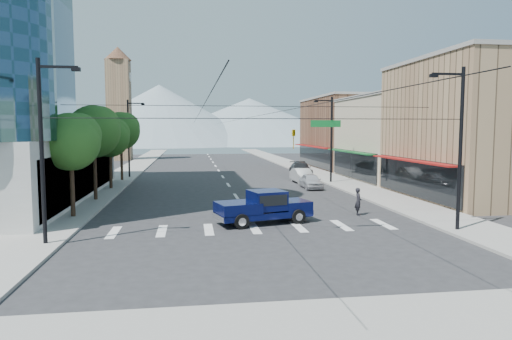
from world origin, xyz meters
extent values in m
plane|color=#28282B|center=(0.00, 0.00, 0.00)|extent=(160.00, 160.00, 0.00)
cube|color=gray|center=(-12.00, 40.00, 0.07)|extent=(4.00, 120.00, 0.15)
cube|color=gray|center=(12.00, 40.00, 0.07)|extent=(4.00, 120.00, 0.15)
cube|color=gray|center=(0.00, -12.00, 0.07)|extent=(28.00, 4.00, 0.15)
cube|color=#8C6B4C|center=(20.00, 10.00, 5.50)|extent=(12.00, 14.00, 11.00)
cube|color=tan|center=(20.00, 24.00, 4.50)|extent=(12.00, 14.00, 9.00)
cube|color=brown|center=(20.00, 40.00, 5.00)|extent=(12.00, 18.00, 10.00)
cube|color=#8C6B4C|center=(-16.50, 62.00, 9.00)|extent=(4.00, 4.00, 18.00)
cone|color=brown|center=(-16.50, 62.00, 19.20)|extent=(4.80, 4.80, 2.40)
cone|color=gray|center=(-15.00, 150.00, 11.00)|extent=(80.00, 80.00, 22.00)
cone|color=gray|center=(20.00, 160.00, 9.00)|extent=(90.00, 90.00, 18.00)
cylinder|color=black|center=(-11.20, 6.00, 2.27)|extent=(0.28, 0.28, 4.55)
sphere|color=#26541C|center=(-11.20, 6.00, 4.88)|extent=(3.64, 3.64, 3.64)
sphere|color=#26541C|center=(-10.80, 6.30, 5.28)|extent=(2.86, 2.86, 2.86)
cylinder|color=black|center=(-11.20, 13.00, 2.55)|extent=(0.28, 0.28, 5.11)
sphere|color=#26541C|center=(-11.20, 13.00, 5.47)|extent=(4.09, 4.09, 4.09)
sphere|color=#26541C|center=(-10.80, 13.30, 5.88)|extent=(3.21, 3.21, 3.21)
cylinder|color=black|center=(-11.20, 20.00, 2.27)|extent=(0.28, 0.28, 4.55)
sphere|color=#26541C|center=(-11.20, 20.00, 4.88)|extent=(3.64, 3.64, 3.64)
sphere|color=#26541C|center=(-10.80, 20.30, 5.28)|extent=(2.86, 2.86, 2.86)
cylinder|color=black|center=(-11.20, 27.00, 2.55)|extent=(0.28, 0.28, 5.11)
sphere|color=#26541C|center=(-11.20, 27.00, 5.47)|extent=(4.09, 4.09, 4.09)
sphere|color=#26541C|center=(-10.80, 27.30, 5.88)|extent=(3.21, 3.21, 3.21)
cylinder|color=black|center=(-10.80, -1.00, 4.50)|extent=(0.20, 0.20, 9.00)
cylinder|color=black|center=(10.80, -1.00, 4.50)|extent=(0.20, 0.20, 9.00)
cylinder|color=black|center=(0.00, -1.00, 6.20)|extent=(21.60, 0.04, 0.04)
imported|color=gold|center=(1.50, -1.00, 5.15)|extent=(0.16, 0.20, 1.00)
cube|color=#0C6626|center=(3.20, -1.00, 5.95)|extent=(1.60, 0.06, 0.35)
cylinder|color=black|center=(-10.80, 30.00, 4.50)|extent=(0.20, 0.20, 9.00)
cube|color=black|center=(-9.90, 30.00, 8.60)|extent=(1.80, 0.12, 0.12)
cube|color=black|center=(-9.10, 30.00, 8.50)|extent=(0.40, 0.25, 0.18)
cylinder|color=black|center=(10.80, 22.00, 4.50)|extent=(0.20, 0.20, 9.00)
cube|color=black|center=(9.90, 22.00, 8.60)|extent=(1.80, 0.12, 0.12)
cube|color=black|center=(9.10, 22.00, 8.50)|extent=(0.40, 0.25, 0.18)
cube|color=#080E3E|center=(0.56, 2.82, 0.57)|extent=(6.07, 3.49, 0.36)
cube|color=#080E3E|center=(2.52, 3.34, 0.99)|extent=(2.12, 2.34, 0.57)
cube|color=#080E3E|center=(0.76, 2.88, 1.41)|extent=(2.41, 2.37, 1.15)
cube|color=black|center=(0.76, 2.88, 1.51)|extent=(2.22, 2.35, 0.63)
cube|color=#080E3E|center=(-1.05, 2.39, 1.04)|extent=(2.85, 2.63, 0.68)
cube|color=silver|center=(3.33, 3.56, 0.57)|extent=(0.63, 1.94, 0.36)
cube|color=silver|center=(-2.21, 2.09, 0.57)|extent=(0.63, 1.94, 0.31)
cylinder|color=black|center=(2.58, 2.33, 0.44)|extent=(0.93, 0.53, 0.88)
cylinder|color=black|center=(2.07, 4.25, 0.44)|extent=(0.93, 0.53, 0.88)
cylinder|color=black|center=(-0.95, 1.40, 0.44)|extent=(0.93, 0.53, 0.88)
cylinder|color=black|center=(-1.46, 3.31, 0.44)|extent=(0.93, 0.53, 0.88)
imported|color=black|center=(7.15, 4.50, 0.91)|extent=(0.55, 0.73, 1.82)
imported|color=silver|center=(7.60, 18.11, 0.71)|extent=(1.76, 4.21, 1.42)
imported|color=silver|center=(7.83, 22.40, 0.77)|extent=(1.86, 4.74, 1.54)
imported|color=#28272A|center=(9.40, 29.63, 0.83)|extent=(2.85, 5.91, 1.66)
camera|label=1|loc=(-3.75, -23.97, 5.67)|focal=32.00mm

